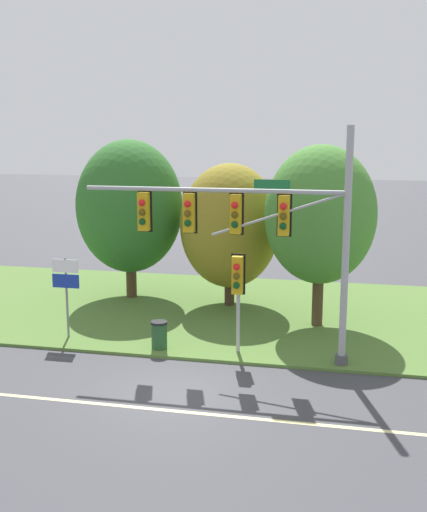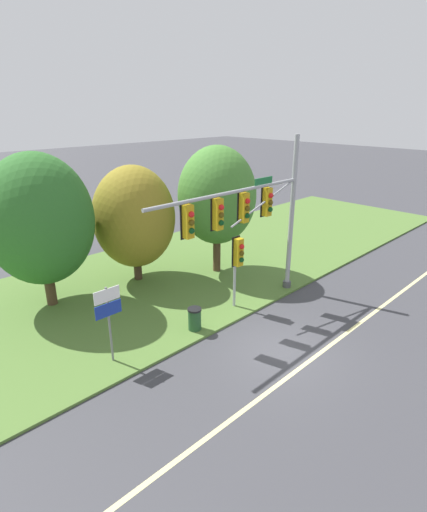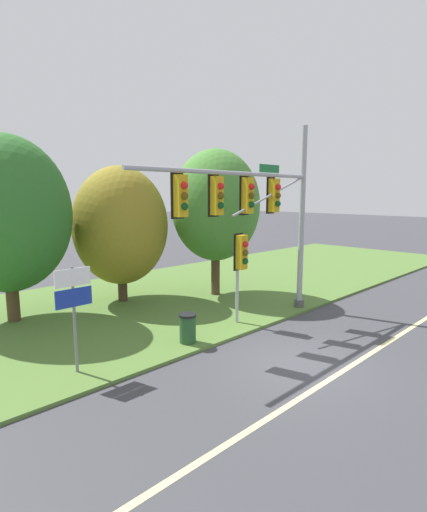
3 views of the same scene
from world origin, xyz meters
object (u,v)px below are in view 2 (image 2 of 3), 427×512
Objects in this scene: tree_nearest_road at (39,220)px; tree_left_of_mast at (134,217)px; pedestrian_signal_near_kerb at (238,257)px; traffic_signal_mast at (254,213)px; tree_behind_signpost at (217,196)px; trash_bin at (195,319)px; route_sign_post at (108,312)px.

tree_nearest_road reaches higher than tree_left_of_mast.
pedestrian_signal_near_kerb is 0.49× the size of tree_nearest_road.
pedestrian_signal_near_kerb is at bearing 152.19° from traffic_signal_mast.
tree_behind_signpost reaches higher than pedestrian_signal_near_kerb.
tree_left_of_mast reaches higher than pedestrian_signal_near_kerb.
trash_bin is (-3.19, 0.20, -3.82)m from traffic_signal_mast.
tree_nearest_road is 1.02× the size of tree_behind_signpost.
tree_behind_signpost is at bearing 21.47° from route_sign_post.
trash_bin is at bearing -102.18° from tree_left_of_mast.
tree_left_of_mast is 6.30× the size of trash_bin.
route_sign_post is (-6.10, 0.34, -0.46)m from pedestrian_signal_near_kerb.
tree_left_of_mast is (-1.36, 5.72, 0.91)m from pedestrian_signal_near_kerb.
tree_left_of_mast is at bearing 103.37° from pedestrian_signal_near_kerb.
route_sign_post is at bearing 174.52° from traffic_signal_mast.
tree_behind_signpost is (1.80, 3.97, -0.15)m from traffic_signal_mast.
tree_nearest_road reaches higher than tree_behind_signpost.
tree_left_of_mast is 4.34m from tree_behind_signpost.
traffic_signal_mast is at bearing -5.48° from route_sign_post.
tree_nearest_road is (0.32, 5.77, 2.01)m from route_sign_post.
trash_bin is at bearing 176.44° from traffic_signal_mast.
tree_left_of_mast is (-1.94, 6.03, -0.97)m from traffic_signal_mast.
tree_nearest_road is at bearing 133.46° from pedestrian_signal_near_kerb.
traffic_signal_mast is 1.25× the size of tree_nearest_road.
traffic_signal_mast is 9.09× the size of trash_bin.
pedestrian_signal_near_kerb reaches higher than route_sign_post.
tree_behind_signpost is at bearing -16.62° from tree_nearest_road.
pedestrian_signal_near_kerb is at bearing -122.89° from tree_behind_signpost.
traffic_signal_mast is 7.10m from route_sign_post.
route_sign_post is 9.37m from tree_behind_signpost.
traffic_signal_mast reaches higher than tree_behind_signpost.
traffic_signal_mast is 1.44× the size of tree_left_of_mast.
pedestrian_signal_near_kerb is 3.26m from trash_bin.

